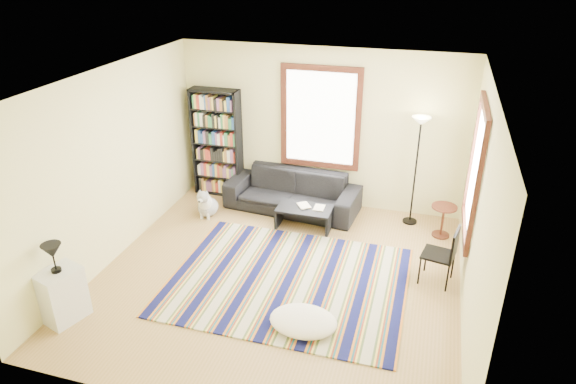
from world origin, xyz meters
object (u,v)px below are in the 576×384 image
(folding_chair, at_px, (438,255))
(white_cabinet, at_px, (62,295))
(sofa, at_px, (292,192))
(side_table, at_px, (442,221))
(coffee_table, at_px, (304,217))
(dog, at_px, (208,201))
(floor_cushion, at_px, (303,321))
(bookshelf, at_px, (217,143))
(floor_lamp, at_px, (415,172))

(folding_chair, distance_m, white_cabinet, 4.94)
(sofa, relative_size, side_table, 4.31)
(sofa, xyz_separation_m, side_table, (2.57, -0.23, -0.07))
(sofa, relative_size, white_cabinet, 3.33)
(coffee_table, distance_m, dog, 1.72)
(sofa, height_order, white_cabinet, white_cabinet)
(sofa, xyz_separation_m, floor_cushion, (1.00, -3.02, -0.23))
(bookshelf, height_order, floor_cushion, bookshelf)
(sofa, height_order, coffee_table, sofa)
(folding_chair, bearing_deg, sofa, 159.85)
(folding_chair, bearing_deg, floor_lamp, 117.12)
(floor_cushion, bearing_deg, floor_lamp, 71.33)
(floor_lamp, bearing_deg, sofa, -177.22)
(bookshelf, bearing_deg, coffee_table, -24.04)
(bookshelf, distance_m, floor_cushion, 4.24)
(floor_lamp, bearing_deg, white_cabinet, -136.53)
(bookshelf, bearing_deg, side_table, -6.94)
(folding_chair, distance_m, dog, 3.97)
(side_table, xyz_separation_m, dog, (-3.92, -0.41, -0.00))
(white_cabinet, bearing_deg, dog, 96.67)
(coffee_table, distance_m, side_table, 2.23)
(side_table, bearing_deg, floor_cushion, -119.36)
(bookshelf, bearing_deg, folding_chair, -24.11)
(floor_cushion, relative_size, side_table, 1.57)
(bookshelf, bearing_deg, dog, -79.23)
(coffee_table, bearing_deg, folding_chair, -24.18)
(folding_chair, relative_size, white_cabinet, 1.23)
(sofa, height_order, folding_chair, folding_chair)
(bookshelf, bearing_deg, white_cabinet, -95.92)
(folding_chair, bearing_deg, side_table, 99.03)
(side_table, bearing_deg, folding_chair, -92.18)
(sofa, xyz_separation_m, coffee_table, (0.37, -0.57, -0.16))
(floor_cushion, relative_size, dog, 1.58)
(coffee_table, relative_size, white_cabinet, 1.29)
(bookshelf, relative_size, folding_chair, 2.33)
(bookshelf, xyz_separation_m, dog, (0.17, -0.91, -0.73))
(bookshelf, distance_m, folding_chair, 4.46)
(sofa, bearing_deg, folding_chair, -26.23)
(floor_lamp, relative_size, dog, 3.49)
(sofa, height_order, floor_lamp, floor_lamp)
(sofa, bearing_deg, white_cabinet, -112.51)
(coffee_table, bearing_deg, side_table, 8.88)
(folding_chair, bearing_deg, dog, 178.14)
(dog, bearing_deg, coffee_table, 1.30)
(side_table, distance_m, dog, 3.94)
(coffee_table, xyz_separation_m, side_table, (2.20, 0.34, 0.09))
(sofa, xyz_separation_m, floor_lamp, (2.06, 0.10, 0.59))
(bookshelf, distance_m, floor_lamp, 3.58)
(white_cabinet, distance_m, dog, 3.09)
(side_table, bearing_deg, white_cabinet, -142.54)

